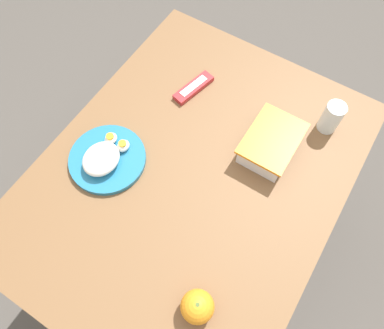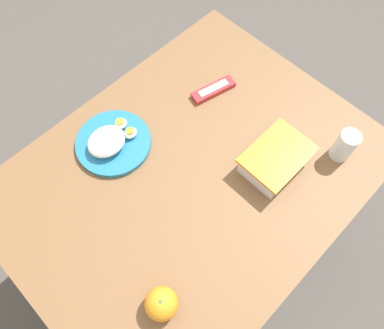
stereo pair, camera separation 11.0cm
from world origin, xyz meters
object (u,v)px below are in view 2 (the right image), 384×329
Objects in this scene: food_container at (275,160)px; orange_fruit at (161,304)px; drinking_glass at (345,145)px; rice_plate at (112,142)px; candy_bar at (213,90)px.

orange_fruit is (0.51, 0.06, 0.01)m from food_container.
food_container is 1.86× the size of drinking_glass.
orange_fruit is at bearing 65.00° from rice_plate.
food_container is 0.21m from drinking_glass.
orange_fruit is 0.78× the size of drinking_glass.
candy_bar is at bearing -77.26° from drinking_glass.
food_container is 2.37× the size of orange_fruit.
orange_fruit is at bearing -5.20° from drinking_glass.
orange_fruit is at bearing 6.21° from food_container.
rice_plate is 2.15× the size of drinking_glass.
rice_plate reaches higher than candy_bar.
food_container is at bearing 77.31° from candy_bar.
drinking_glass reaches higher than orange_fruit.
orange_fruit is 0.50m from rice_plate.
drinking_glass reaches higher than candy_bar.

